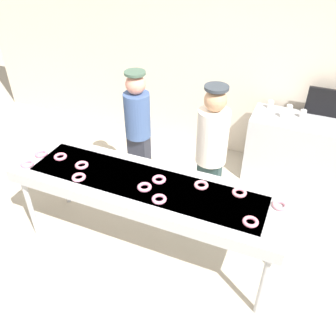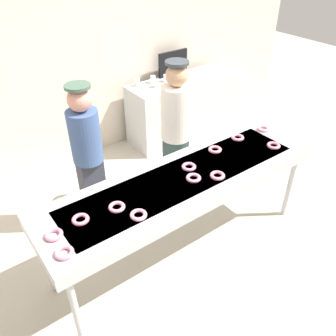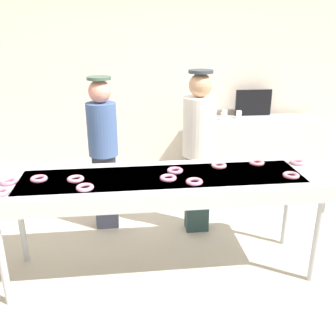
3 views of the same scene
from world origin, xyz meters
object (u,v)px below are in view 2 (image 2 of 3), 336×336
at_px(worker_baker, 176,128).
at_px(strawberry_donut_0, 238,138).
at_px(strawberry_donut_9, 54,235).
at_px(strawberry_donut_3, 217,176).
at_px(strawberry_donut_6, 81,219).
at_px(strawberry_donut_1, 189,167).
at_px(strawberry_donut_7, 117,207).
at_px(fryer_conveyor, 184,183).
at_px(paper_cup_1, 166,78).
at_px(strawberry_donut_5, 138,215).
at_px(strawberry_donut_10, 215,150).
at_px(strawberry_donut_8, 193,178).
at_px(strawberry_donut_2, 263,129).
at_px(worker_assistant, 88,154).
at_px(prep_counter, 182,108).
at_px(strawberry_donut_11, 274,146).
at_px(paper_cup_2, 153,79).
at_px(menu_display, 173,63).
at_px(paper_cup_3, 137,82).
at_px(paper_cup_0, 156,83).
at_px(strawberry_donut_4, 64,253).

bearing_deg(worker_baker, strawberry_donut_0, 120.98).
xyz_separation_m(strawberry_donut_0, strawberry_donut_9, (-2.11, -0.20, 0.00)).
distance_m(strawberry_donut_3, strawberry_donut_6, 1.26).
bearing_deg(strawberry_donut_1, strawberry_donut_0, 8.47).
xyz_separation_m(strawberry_donut_7, strawberry_donut_9, (-0.52, 0.01, 0.00)).
height_order(fryer_conveyor, paper_cup_1, paper_cup_1).
bearing_deg(strawberry_donut_5, strawberry_donut_6, 150.09).
bearing_deg(strawberry_donut_10, strawberry_donut_5, -162.65).
distance_m(strawberry_donut_10, paper_cup_1, 1.96).
distance_m(strawberry_donut_1, strawberry_donut_8, 0.18).
relative_size(strawberry_donut_2, strawberry_donut_6, 1.00).
distance_m(fryer_conveyor, strawberry_donut_6, 1.00).
bearing_deg(worker_assistant, strawberry_donut_7, 88.67).
distance_m(strawberry_donut_8, strawberry_donut_10, 0.54).
bearing_deg(prep_counter, fryer_conveyor, -128.04).
height_order(strawberry_donut_0, strawberry_donut_9, same).
height_order(strawberry_donut_5, strawberry_donut_6, same).
bearing_deg(strawberry_donut_0, strawberry_donut_11, -61.97).
bearing_deg(paper_cup_2, paper_cup_1, -21.19).
bearing_deg(fryer_conveyor, menu_display, 55.12).
bearing_deg(strawberry_donut_0, paper_cup_3, 91.74).
distance_m(strawberry_donut_6, strawberry_donut_8, 1.05).
bearing_deg(paper_cup_1, paper_cup_3, 166.18).
bearing_deg(strawberry_donut_6, strawberry_donut_5, -29.91).
height_order(worker_assistant, paper_cup_1, worker_assistant).
bearing_deg(strawberry_donut_8, worker_assistant, 120.21).
xyz_separation_m(strawberry_donut_11, paper_cup_0, (-0.04, 2.04, 0.03)).
distance_m(worker_baker, paper_cup_3, 1.44).
height_order(strawberry_donut_6, worker_baker, worker_baker).
distance_m(strawberry_donut_9, worker_assistant, 1.14).
distance_m(strawberry_donut_0, strawberry_donut_1, 0.77).
xyz_separation_m(paper_cup_0, paper_cup_3, (-0.19, 0.19, 0.00)).
xyz_separation_m(strawberry_donut_8, worker_baker, (0.40, 0.78, 0.03)).
bearing_deg(strawberry_donut_11, strawberry_donut_0, 118.03).
distance_m(strawberry_donut_1, strawberry_donut_10, 0.41).
bearing_deg(strawberry_donut_11, strawberry_donut_3, -177.21).
xyz_separation_m(strawberry_donut_9, paper_cup_0, (2.24, 1.91, 0.03)).
distance_m(strawberry_donut_4, paper_cup_3, 3.09).
bearing_deg(strawberry_donut_11, strawberry_donut_6, 175.37).
relative_size(strawberry_donut_8, worker_baker, 0.08).
height_order(paper_cup_2, paper_cup_3, same).
xyz_separation_m(strawberry_donut_10, menu_display, (0.97, 1.99, 0.16)).
bearing_deg(paper_cup_2, strawberry_donut_10, -106.06).
height_order(strawberry_donut_10, paper_cup_0, paper_cup_0).
distance_m(strawberry_donut_11, paper_cup_0, 2.04).
distance_m(fryer_conveyor, strawberry_donut_3, 0.31).
bearing_deg(strawberry_donut_2, strawberry_donut_5, -169.06).
distance_m(strawberry_donut_7, worker_assistant, 0.92).
bearing_deg(paper_cup_1, strawberry_donut_5, -130.50).
bearing_deg(paper_cup_3, strawberry_donut_2, -77.47).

